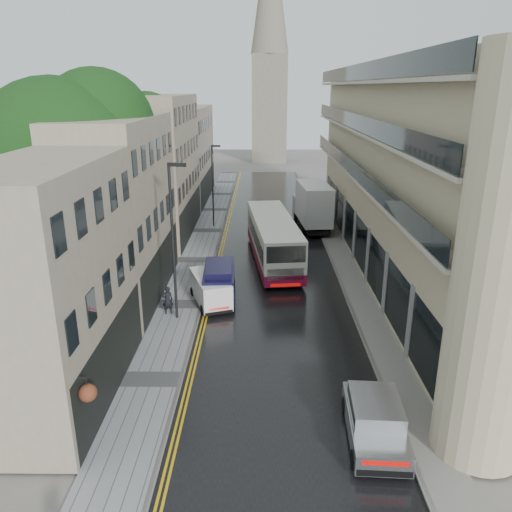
# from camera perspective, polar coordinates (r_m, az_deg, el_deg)

# --- Properties ---
(road) EXTENTS (9.00, 85.00, 0.02)m
(road) POSITION_cam_1_polar(r_m,az_deg,el_deg) (38.45, 1.90, -0.59)
(road) COLOR black
(road) RESTS_ON ground
(left_sidewalk) EXTENTS (2.70, 85.00, 0.12)m
(left_sidewalk) POSITION_cam_1_polar(r_m,az_deg,el_deg) (38.74, -6.78, -0.49)
(left_sidewalk) COLOR gray
(left_sidewalk) RESTS_ON ground
(right_sidewalk) EXTENTS (1.80, 85.00, 0.12)m
(right_sidewalk) POSITION_cam_1_polar(r_m,az_deg,el_deg) (38.94, 9.87, -0.54)
(right_sidewalk) COLOR slate
(right_sidewalk) RESTS_ON ground
(old_shop_row) EXTENTS (4.50, 56.00, 12.00)m
(old_shop_row) POSITION_cam_1_polar(r_m,az_deg,el_deg) (40.27, -11.81, 8.72)
(old_shop_row) COLOR gray
(old_shop_row) RESTS_ON ground
(modern_block) EXTENTS (8.00, 40.00, 14.00)m
(modern_block) POSITION_cam_1_polar(r_m,az_deg,el_deg) (36.98, 18.45, 8.87)
(modern_block) COLOR tan
(modern_block) RESTS_ON ground
(church_spire) EXTENTS (6.40, 6.40, 40.00)m
(church_spire) POSITION_cam_1_polar(r_m,az_deg,el_deg) (91.07, 1.59, 23.33)
(church_spire) COLOR slate
(church_spire) RESTS_ON ground
(tree_near) EXTENTS (10.56, 10.56, 13.89)m
(tree_near) POSITION_cam_1_polar(r_m,az_deg,el_deg) (31.55, -21.14, 6.91)
(tree_near) COLOR black
(tree_near) RESTS_ON ground
(tree_far) EXTENTS (9.24, 9.24, 12.46)m
(tree_far) POSITION_cam_1_polar(r_m,az_deg,el_deg) (43.75, -14.59, 9.60)
(tree_far) COLOR black
(tree_far) RESTS_ON ground
(cream_bus) EXTENTS (4.17, 12.66, 3.39)m
(cream_bus) POSITION_cam_1_polar(r_m,az_deg,el_deg) (34.56, 0.60, 0.14)
(cream_bus) COLOR beige
(cream_bus) RESTS_ON road
(white_lorry) EXTENTS (3.21, 8.53, 4.38)m
(white_lorry) POSITION_cam_1_polar(r_m,az_deg,el_deg) (45.14, 5.43, 5.18)
(white_lorry) COLOR silver
(white_lorry) RESTS_ON road
(silver_hatchback) EXTENTS (2.23, 4.64, 1.70)m
(silver_hatchback) POSITION_cam_1_polar(r_m,az_deg,el_deg) (18.89, 11.34, -20.64)
(silver_hatchback) COLOR #B2B2B7
(silver_hatchback) RESTS_ON road
(white_van) EXTENTS (3.01, 4.46, 1.86)m
(white_van) POSITION_cam_1_polar(r_m,az_deg,el_deg) (29.38, -6.11, -5.04)
(white_van) COLOR silver
(white_van) RESTS_ON road
(navy_van) EXTENTS (2.10, 4.78, 2.39)m
(navy_van) POSITION_cam_1_polar(r_m,az_deg,el_deg) (30.01, -5.96, -3.94)
(navy_van) COLOR black
(navy_van) RESTS_ON road
(pedestrian) EXTENTS (0.72, 0.58, 1.72)m
(pedestrian) POSITION_cam_1_polar(r_m,az_deg,el_deg) (29.58, -10.07, -4.99)
(pedestrian) COLOR black
(pedestrian) RESTS_ON left_sidewalk
(lamp_post_near) EXTENTS (1.02, 0.42, 8.86)m
(lamp_post_near) POSITION_cam_1_polar(r_m,az_deg,el_deg) (27.78, -9.46, 1.33)
(lamp_post_near) COLOR black
(lamp_post_near) RESTS_ON left_sidewalk
(lamp_post_far) EXTENTS (0.87, 0.26, 7.58)m
(lamp_post_far) POSITION_cam_1_polar(r_m,az_deg,el_deg) (47.18, -4.98, 7.90)
(lamp_post_far) COLOR black
(lamp_post_far) RESTS_ON left_sidewalk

